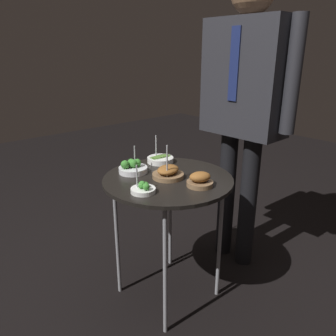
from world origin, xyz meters
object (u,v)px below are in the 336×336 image
(bowl_roast_mid_left, at_px, (200,180))
(bowl_broccoli_far_rim, at_px, (143,189))
(bowl_broccoli_back_right, at_px, (133,168))
(serving_cart, at_px, (168,187))
(waiter_figure, at_px, (245,93))
(bowl_roast_center, at_px, (169,173))
(bowl_asparagus_front_left, at_px, (160,159))

(bowl_roast_mid_left, xyz_separation_m, bowl_broccoli_far_rim, (-0.12, -0.24, -0.01))
(bowl_broccoli_back_right, height_order, bowl_roast_mid_left, bowl_broccoli_back_right)
(bowl_roast_mid_left, bearing_deg, serving_cart, -168.09)
(serving_cart, bearing_deg, bowl_broccoli_back_right, -154.28)
(bowl_broccoli_far_rim, bearing_deg, waiter_figure, 92.60)
(bowl_roast_mid_left, relative_size, bowl_broccoli_far_rim, 1.01)
(bowl_roast_center, relative_size, bowl_broccoli_far_rim, 1.45)
(bowl_broccoli_far_rim, xyz_separation_m, waiter_figure, (-0.03, 0.76, 0.35))
(bowl_broccoli_back_right, height_order, bowl_broccoli_far_rim, bowl_broccoli_back_right)
(bowl_asparagus_front_left, xyz_separation_m, bowl_broccoli_far_rim, (0.26, -0.33, 0.00))
(bowl_asparagus_front_left, distance_m, waiter_figure, 0.60)
(serving_cart, xyz_separation_m, bowl_asparagus_front_left, (-0.20, 0.13, 0.07))
(bowl_roast_center, height_order, bowl_broccoli_far_rim, bowl_roast_center)
(bowl_roast_center, bearing_deg, serving_cart, -167.61)
(bowl_broccoli_back_right, distance_m, waiter_figure, 0.76)
(bowl_asparagus_front_left, xyz_separation_m, waiter_figure, (0.23, 0.43, 0.35))
(bowl_asparagus_front_left, relative_size, waiter_figure, 0.09)
(bowl_asparagus_front_left, bearing_deg, bowl_roast_mid_left, -13.20)
(bowl_broccoli_far_rim, bearing_deg, bowl_roast_center, 105.40)
(bowl_broccoli_back_right, distance_m, bowl_broccoli_far_rim, 0.26)
(serving_cart, distance_m, bowl_broccoli_back_right, 0.21)
(bowl_roast_center, xyz_separation_m, bowl_asparagus_front_left, (-0.21, 0.13, -0.01))
(bowl_broccoli_far_rim, bearing_deg, bowl_asparagus_front_left, 128.73)
(bowl_roast_mid_left, bearing_deg, bowl_asparagus_front_left, 166.80)
(bowl_broccoli_back_right, height_order, bowl_asparagus_front_left, bowl_asparagus_front_left)
(bowl_roast_mid_left, height_order, waiter_figure, waiter_figure)
(bowl_roast_center, bearing_deg, bowl_broccoli_back_right, -154.58)
(bowl_asparagus_front_left, bearing_deg, bowl_broccoli_far_rim, -51.27)
(serving_cart, distance_m, bowl_roast_mid_left, 0.20)
(bowl_roast_mid_left, distance_m, bowl_broccoli_far_rim, 0.27)
(serving_cart, height_order, waiter_figure, waiter_figure)
(serving_cart, relative_size, bowl_roast_mid_left, 5.63)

